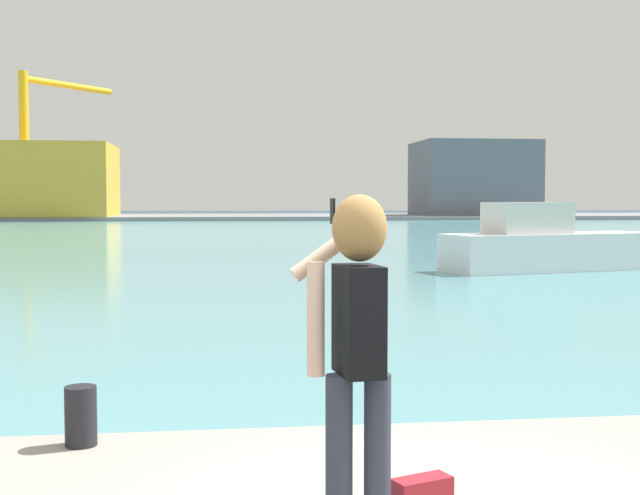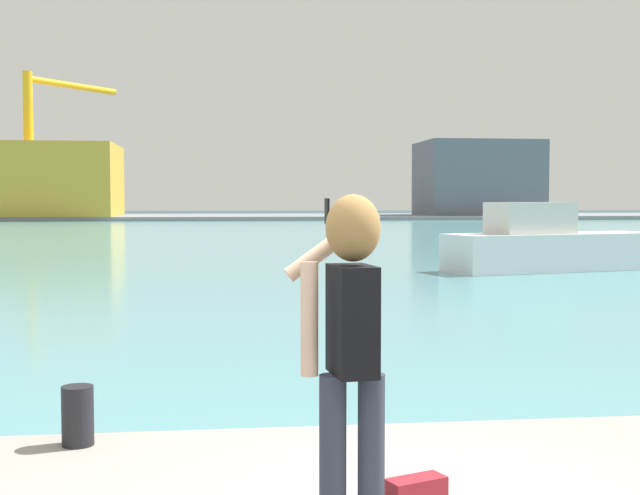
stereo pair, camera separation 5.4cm
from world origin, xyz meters
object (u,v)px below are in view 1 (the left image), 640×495
object	(u,v)px
harbor_bollard	(81,416)
port_crane	(38,126)
boat_moored	(546,246)
warehouse_left	(47,180)
warehouse_right	(473,178)
person_photographer	(356,327)

from	to	relation	value
harbor_bollard	port_crane	bearing A→B (deg)	101.25
port_crane	boat_moored	bearing A→B (deg)	-67.71
warehouse_left	boat_moored	bearing A→B (deg)	-67.93
harbor_bollard	boat_moored	xyz separation A→B (m)	(11.01, 18.83, 0.09)
harbor_bollard	warehouse_right	world-z (taller)	warehouse_right
person_photographer	port_crane	bearing A→B (deg)	5.68
harbor_bollard	warehouse_left	bearing A→B (deg)	100.77
person_photographer	warehouse_left	world-z (taller)	warehouse_left
boat_moored	warehouse_left	distance (m)	73.22
warehouse_left	warehouse_right	world-z (taller)	warehouse_right
warehouse_left	warehouse_right	distance (m)	46.78
warehouse_left	warehouse_right	xyz separation A→B (m)	(46.76, 1.24, 0.37)
person_photographer	warehouse_right	size ratio (longest dim) A/B	0.14
warehouse_right	port_crane	size ratio (longest dim) A/B	0.84
boat_moored	port_crane	bearing A→B (deg)	97.95
harbor_bollard	warehouse_left	world-z (taller)	warehouse_left
boat_moored	port_crane	size ratio (longest dim) A/B	0.47
person_photographer	warehouse_left	bearing A→B (deg)	5.23
person_photographer	port_crane	xyz separation A→B (m)	(-19.30, 90.53, 8.50)
warehouse_right	port_crane	distance (m)	48.27
boat_moored	warehouse_right	distance (m)	71.76
warehouse_left	person_photographer	bearing A→B (deg)	-78.41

